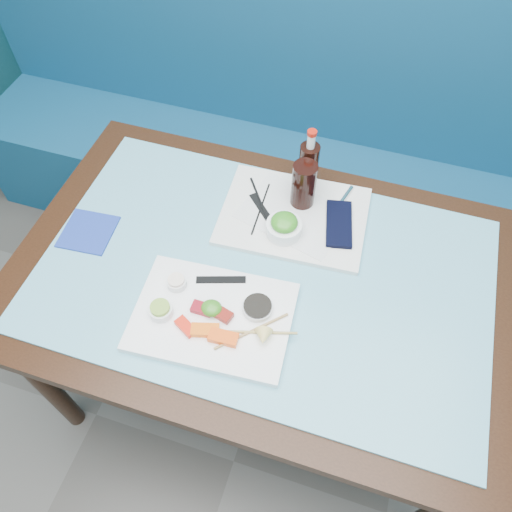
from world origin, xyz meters
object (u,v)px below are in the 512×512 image
(seaweed_bowl, at_px, (284,228))
(blue_napkin, at_px, (88,232))
(sashimi_plate, at_px, (213,317))
(serving_tray, at_px, (294,216))
(cola_glass, at_px, (304,185))
(dining_table, at_px, (264,289))
(booth_bench, at_px, (320,165))
(cola_bottle_body, at_px, (308,168))

(seaweed_bowl, bearing_deg, blue_napkin, -163.73)
(sashimi_plate, height_order, serving_tray, sashimi_plate)
(sashimi_plate, xyz_separation_m, seaweed_bowl, (0.10, 0.31, 0.03))
(serving_tray, bearing_deg, blue_napkin, -160.52)
(cola_glass, bearing_deg, seaweed_bowl, -98.75)
(dining_table, bearing_deg, booth_bench, 90.00)
(sashimi_plate, height_order, cola_bottle_body, cola_bottle_body)
(seaweed_bowl, height_order, cola_glass, cola_glass)
(dining_table, xyz_separation_m, blue_napkin, (-0.53, -0.02, 0.09))
(seaweed_bowl, relative_size, cola_glass, 0.69)
(cola_glass, bearing_deg, sashimi_plate, -105.08)
(cola_bottle_body, height_order, blue_napkin, cola_bottle_body)
(seaweed_bowl, distance_m, cola_bottle_body, 0.21)
(booth_bench, height_order, cola_glass, booth_bench)
(dining_table, relative_size, seaweed_bowl, 13.71)
(sashimi_plate, relative_size, cola_bottle_body, 2.40)
(cola_glass, bearing_deg, cola_bottle_body, 94.33)
(seaweed_bowl, bearing_deg, serving_tray, 82.41)
(cola_bottle_body, bearing_deg, dining_table, -95.06)
(cola_glass, distance_m, cola_bottle_body, 0.07)
(sashimi_plate, height_order, blue_napkin, sashimi_plate)
(booth_bench, distance_m, sashimi_plate, 1.09)
(serving_tray, bearing_deg, seaweed_bowl, -100.99)
(seaweed_bowl, relative_size, blue_napkin, 0.71)
(cola_glass, bearing_deg, blue_napkin, -152.89)
(dining_table, xyz_separation_m, sashimi_plate, (-0.08, -0.18, 0.10))
(booth_bench, height_order, cola_bottle_body, booth_bench)
(booth_bench, relative_size, seaweed_bowl, 29.38)
(serving_tray, height_order, seaweed_bowl, seaweed_bowl)
(sashimi_plate, height_order, seaweed_bowl, seaweed_bowl)
(blue_napkin, bearing_deg, booth_bench, 58.51)
(dining_table, relative_size, serving_tray, 3.31)
(cola_bottle_body, bearing_deg, cola_glass, -85.67)
(booth_bench, bearing_deg, seaweed_bowl, -88.71)
(cola_bottle_body, distance_m, blue_napkin, 0.67)
(dining_table, xyz_separation_m, cola_glass, (0.04, 0.27, 0.18))
(sashimi_plate, xyz_separation_m, cola_glass, (0.12, 0.44, 0.08))
(seaweed_bowl, distance_m, cola_glass, 0.14)
(booth_bench, relative_size, blue_napkin, 20.83)
(cola_bottle_body, xyz_separation_m, blue_napkin, (-0.56, -0.36, -0.08))
(cola_bottle_body, bearing_deg, blue_napkin, -146.95)
(sashimi_plate, bearing_deg, booth_bench, 81.12)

